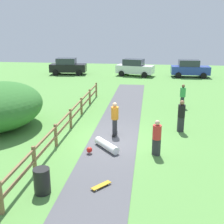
# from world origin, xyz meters

# --- Properties ---
(ground_plane) EXTENTS (60.00, 60.00, 0.00)m
(ground_plane) POSITION_xyz_m (0.00, 0.00, 0.00)
(ground_plane) COLOR #568E42
(asphalt_path) EXTENTS (2.40, 28.00, 0.02)m
(asphalt_path) POSITION_xyz_m (0.00, 0.00, 0.01)
(asphalt_path) COLOR #515156
(asphalt_path) RESTS_ON ground_plane
(wooden_fence) EXTENTS (0.12, 18.12, 1.10)m
(wooden_fence) POSITION_xyz_m (-2.60, 0.00, 0.67)
(wooden_fence) COLOR olive
(wooden_fence) RESTS_ON ground_plane
(trash_bin) EXTENTS (0.56, 0.56, 0.90)m
(trash_bin) POSITION_xyz_m (-1.80, -5.16, 0.45)
(trash_bin) COLOR black
(trash_bin) RESTS_ON ground_plane
(skater_riding) EXTENTS (0.39, 0.81, 1.75)m
(skater_riding) POSITION_xyz_m (-0.02, 0.47, 1.00)
(skater_riding) COLOR black
(skater_riding) RESTS_ON asphalt_path
(skater_fallen) EXTENTS (1.47, 1.44, 0.36)m
(skater_fallen) POSITION_xyz_m (-0.23, -1.39, 0.20)
(skater_fallen) COLOR white
(skater_fallen) RESTS_ON asphalt_path
(skateboard_loose) EXTENTS (0.67, 0.74, 0.08)m
(skateboard_loose) POSITION_xyz_m (0.13, -4.58, 0.09)
(skateboard_loose) COLOR #BF8C19
(skateboard_loose) RESTS_ON asphalt_path
(bystander_black) EXTENTS (0.45, 0.45, 1.74)m
(bystander_black) POSITION_xyz_m (3.43, 1.50, 0.96)
(bystander_black) COLOR #2D2D33
(bystander_black) RESTS_ON ground_plane
(bystander_green) EXTENTS (0.48, 0.48, 1.64)m
(bystander_green) POSITION_xyz_m (4.00, 6.38, 0.90)
(bystander_green) COLOR #2D2D33
(bystander_green) RESTS_ON ground_plane
(bystander_red) EXTENTS (0.53, 0.53, 1.62)m
(bystander_red) POSITION_xyz_m (2.08, -1.64, 0.89)
(bystander_red) COLOR #2D2D33
(bystander_red) RESTS_ON ground_plane
(parked_car_black) EXTENTS (4.34, 2.30, 1.92)m
(parked_car_black) POSITION_xyz_m (-7.97, 19.36, 0.96)
(parked_car_black) COLOR black
(parked_car_black) RESTS_ON ground_plane
(parked_car_blue) EXTENTS (4.22, 2.04, 1.92)m
(parked_car_blue) POSITION_xyz_m (6.11, 19.37, 0.96)
(parked_car_blue) COLOR #283D99
(parked_car_blue) RESTS_ON ground_plane
(parked_car_white) EXTENTS (4.48, 2.72, 1.92)m
(parked_car_white) POSITION_xyz_m (-0.06, 19.38, 0.96)
(parked_car_white) COLOR silver
(parked_car_white) RESTS_ON ground_plane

